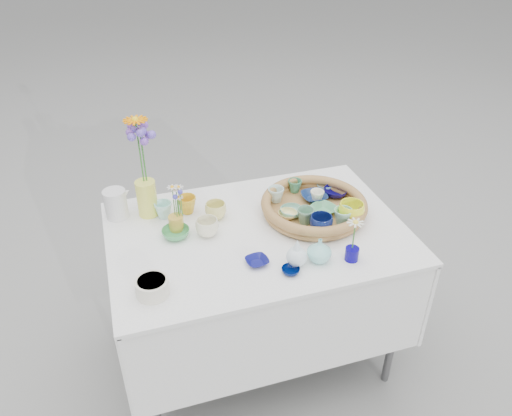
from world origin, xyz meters
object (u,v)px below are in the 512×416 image
object	(u,v)px
bud_vase_seafoam	(319,250)
wicker_tray	(314,207)
display_table	(257,352)
tall_vase_yellow	(147,198)

from	to	relation	value
bud_vase_seafoam	wicker_tray	bearing A→B (deg)	70.70
display_table	bud_vase_seafoam	world-z (taller)	bud_vase_seafoam
display_table	wicker_tray	bearing A→B (deg)	10.12
bud_vase_seafoam	tall_vase_yellow	world-z (taller)	tall_vase_yellow
wicker_tray	tall_vase_yellow	distance (m)	0.74
display_table	wicker_tray	distance (m)	0.85
wicker_tray	bud_vase_seafoam	distance (m)	0.33
bud_vase_seafoam	tall_vase_yellow	xyz separation A→B (m)	(-0.60, 0.53, 0.03)
bud_vase_seafoam	display_table	bearing A→B (deg)	123.29
wicker_tray	tall_vase_yellow	xyz separation A→B (m)	(-0.71, 0.22, 0.04)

